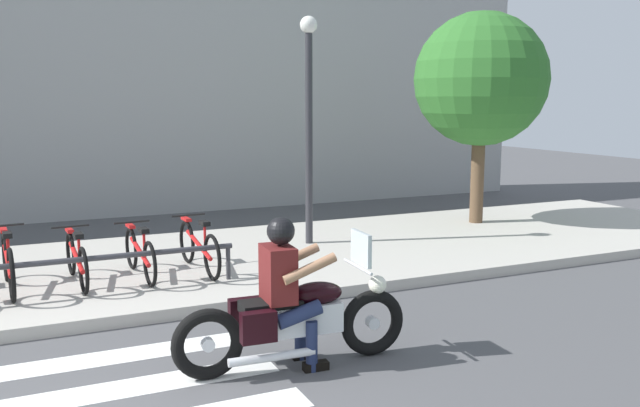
# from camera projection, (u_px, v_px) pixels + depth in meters

# --- Properties ---
(sidewalk) EXTENTS (24.00, 4.40, 0.15)m
(sidewalk) POSITION_uv_depth(u_px,v_px,m) (39.00, 281.00, 9.11)
(sidewalk) COLOR #B7B2A8
(sidewalk) RESTS_ON ground
(crosswalk_stripe_3) EXTENTS (2.80, 0.40, 0.01)m
(crosswalk_stripe_3) POSITION_uv_depth(u_px,v_px,m) (122.00, 389.00, 5.89)
(crosswalk_stripe_3) COLOR white
(crosswalk_stripe_3) RESTS_ON ground
(crosswalk_stripe_4) EXTENTS (2.80, 0.40, 0.01)m
(crosswalk_stripe_4) POSITION_uv_depth(u_px,v_px,m) (110.00, 357.00, 6.61)
(crosswalk_stripe_4) COLOR white
(crosswalk_stripe_4) RESTS_ON ground
(motorcycle) EXTENTS (2.31, 0.66, 1.25)m
(motorcycle) POSITION_uv_depth(u_px,v_px,m) (295.00, 319.00, 6.32)
(motorcycle) COLOR black
(motorcycle) RESTS_ON ground
(rider) EXTENTS (0.65, 0.56, 1.45)m
(rider) POSITION_uv_depth(u_px,v_px,m) (287.00, 282.00, 6.24)
(rider) COLOR #591919
(rider) RESTS_ON ground
(bicycle_3) EXTENTS (0.48, 1.70, 0.79)m
(bicycle_3) POSITION_uv_depth(u_px,v_px,m) (8.00, 263.00, 8.29)
(bicycle_3) COLOR black
(bicycle_3) RESTS_ON sidewalk
(bicycle_4) EXTENTS (0.48, 1.62, 0.72)m
(bicycle_4) POSITION_uv_depth(u_px,v_px,m) (77.00, 259.00, 8.62)
(bicycle_4) COLOR black
(bicycle_4) RESTS_ON sidewalk
(bicycle_5) EXTENTS (0.48, 1.61, 0.72)m
(bicycle_5) POSITION_uv_depth(u_px,v_px,m) (140.00, 253.00, 8.95)
(bicycle_5) COLOR black
(bicycle_5) RESTS_ON sidewalk
(bicycle_6) EXTENTS (0.48, 1.71, 0.75)m
(bicycle_6) POSITION_uv_depth(u_px,v_px,m) (199.00, 247.00, 9.27)
(bicycle_6) COLOR black
(bicycle_6) RESTS_ON sidewalk
(bike_rack) EXTENTS (5.38, 0.07, 0.49)m
(bike_rack) POSITION_uv_depth(u_px,v_px,m) (8.00, 268.00, 7.78)
(bike_rack) COLOR #333338
(bike_rack) RESTS_ON sidewalk
(street_lamp) EXTENTS (0.28, 0.28, 3.82)m
(street_lamp) POSITION_uv_depth(u_px,v_px,m) (309.00, 110.00, 10.83)
(street_lamp) COLOR #2D2D33
(street_lamp) RESTS_ON ground
(tree_near_rack) EXTENTS (2.51, 2.51, 4.14)m
(tree_near_rack) POSITION_uv_depth(u_px,v_px,m) (481.00, 80.00, 12.63)
(tree_near_rack) COLOR brown
(tree_near_rack) RESTS_ON ground
(building_backdrop) EXTENTS (24.00, 1.20, 8.76)m
(building_backdrop) POSITION_uv_depth(u_px,v_px,m) (14.00, 6.00, 13.57)
(building_backdrop) COLOR #9F9F9F
(building_backdrop) RESTS_ON ground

